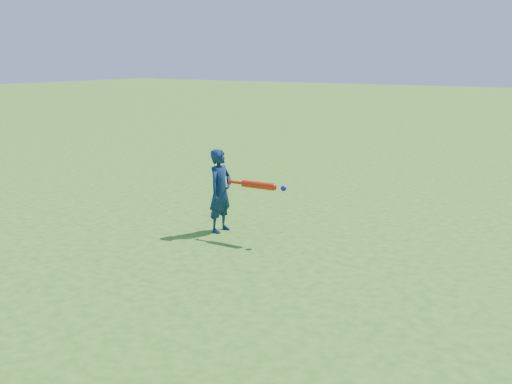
{
  "coord_description": "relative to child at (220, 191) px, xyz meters",
  "views": [
    {
      "loc": [
        3.31,
        -4.92,
        2.08
      ],
      "look_at": [
        -0.19,
        0.54,
        0.55
      ],
      "focal_mm": 40.0,
      "sensor_mm": 36.0,
      "label": 1
    }
  ],
  "objects": [
    {
      "name": "ground",
      "position": [
        0.69,
        -0.52,
        -0.51
      ],
      "size": [
        80.0,
        80.0,
        0.0
      ],
      "primitive_type": "plane",
      "color": "#35741B",
      "rests_on": "ground"
    },
    {
      "name": "child",
      "position": [
        0.0,
        0.0,
        0.0
      ],
      "size": [
        0.24,
        0.37,
        1.02
      ],
      "primitive_type": "imported",
      "rotation": [
        0.0,
        0.0,
        1.57
      ],
      "color": "#10234C",
      "rests_on": "ground"
    },
    {
      "name": "bat_swing",
      "position": [
        0.59,
        -0.02,
        0.14
      ],
      "size": [
        0.76,
        0.1,
        0.09
      ],
      "rotation": [
        0.0,
        0.0,
        0.04
      ],
      "color": "red",
      "rests_on": "ground"
    }
  ]
}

